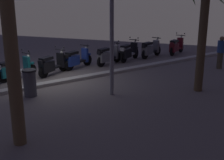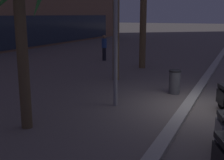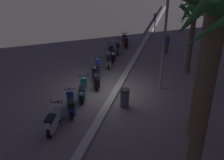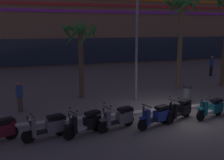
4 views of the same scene
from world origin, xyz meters
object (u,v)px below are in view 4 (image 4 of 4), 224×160
Objects in this scene: pedestrian_by_palm_tree at (211,65)px; scooter_teal_second_in_line at (212,108)px; scooter_grey_tail_end at (49,127)px; scooter_black_lead_nearest at (87,123)px; street_lamp at (137,33)px; scooter_black_mid_rear at (181,110)px; scooter_blue_gap_after_mid at (157,116)px; pedestrian_window_shopping at (20,96)px; scooter_grey_last_in_row at (119,118)px; palm_tree_near_sign at (181,20)px; litter_bin at (187,95)px; palm_tree_far_corner at (80,42)px.

scooter_teal_second_in_line is at bearing -128.55° from pedestrian_by_palm_tree.
scooter_grey_tail_end is 1.02× the size of scooter_black_lead_nearest.
pedestrian_by_palm_tree is at bearing 27.92° from street_lamp.
street_lamp reaches higher than pedestrian_by_palm_tree.
scooter_black_mid_rear is at bearing 172.76° from scooter_teal_second_in_line.
scooter_black_lead_nearest is 2.99m from scooter_blue_gap_after_mid.
pedestrian_window_shopping is at bearing -178.26° from street_lamp.
scooter_black_lead_nearest is 0.97× the size of pedestrian_by_palm_tree.
scooter_black_mid_rear is at bearing -134.98° from pedestrian_by_palm_tree.
scooter_grey_last_in_row is at bearing -121.86° from street_lamp.
scooter_teal_second_in_line is at bearing -106.42° from palm_tree_near_sign.
scooter_grey_last_in_row is 0.28× the size of street_lamp.
street_lamp reaches higher than litter_bin.
pedestrian_by_palm_tree is (14.26, 8.64, 0.46)m from scooter_grey_tail_end.
scooter_blue_gap_after_mid is at bearing -34.34° from pedestrian_window_shopping.
scooter_black_lead_nearest is at bearing 178.05° from scooter_blue_gap_after_mid.
litter_bin is (8.70, -1.31, -0.31)m from pedestrian_window_shopping.
palm_tree_far_corner is at bearing 96.04° from scooter_grey_last_in_row.
pedestrian_window_shopping reaches higher than scooter_blue_gap_after_mid.
scooter_teal_second_in_line is at bearing -0.30° from scooter_grey_last_in_row.
street_lamp reaches higher than scooter_grey_tail_end.
palm_tree_near_sign is 0.98× the size of street_lamp.
scooter_teal_second_in_line is 9.26m from pedestrian_window_shopping.
scooter_grey_last_in_row is at bearing 1.57° from scooter_grey_tail_end.
street_lamp is (0.74, 3.98, 3.35)m from scooter_blue_gap_after_mid.
scooter_black_mid_rear is at bearing -120.96° from palm_tree_near_sign.
scooter_blue_gap_after_mid is 0.28× the size of street_lamp.
scooter_black_mid_rear reaches higher than litter_bin.
palm_tree_near_sign is (4.59, 5.65, 4.15)m from scooter_blue_gap_after_mid.
scooter_blue_gap_after_mid is 2.99m from scooter_teal_second_in_line.
pedestrian_by_palm_tree is at bearing 45.02° from scooter_black_mid_rear.
scooter_black_mid_rear is (4.43, 0.30, -0.00)m from scooter_black_lead_nearest.
palm_tree_far_corner is at bearing -178.00° from palm_tree_near_sign.
scooter_black_lead_nearest is at bearing -178.97° from scooter_teal_second_in_line.
palm_tree_far_corner reaches higher than scooter_blue_gap_after_mid.
scooter_teal_second_in_line is at bearing 0.42° from scooter_grey_tail_end.
street_lamp is (3.72, 3.88, 3.34)m from scooter_black_lead_nearest.
pedestrian_by_palm_tree is at bearing 51.45° from scooter_teal_second_in_line.
pedestrian_by_palm_tree is at bearing 31.23° from scooter_grey_tail_end.
scooter_teal_second_in_line is 0.41× the size of palm_tree_far_corner.
scooter_teal_second_in_line reaches higher than litter_bin.
scooter_grey_last_in_row is 1.02× the size of scooter_black_mid_rear.
scooter_teal_second_in_line is at bearing -22.77° from pedestrian_window_shopping.
palm_tree_near_sign is 10.99m from pedestrian_window_shopping.
scooter_black_mid_rear is 1.11× the size of pedestrian_window_shopping.
pedestrian_window_shopping is (-10.14, -1.86, -3.81)m from palm_tree_near_sign.
palm_tree_near_sign is (3.15, 5.25, 4.15)m from scooter_black_mid_rear.
scooter_blue_gap_after_mid is at bearing -8.31° from scooter_grey_last_in_row.
scooter_blue_gap_after_mid is at bearing -141.77° from litter_bin.
pedestrian_by_palm_tree is 1.83× the size of litter_bin.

